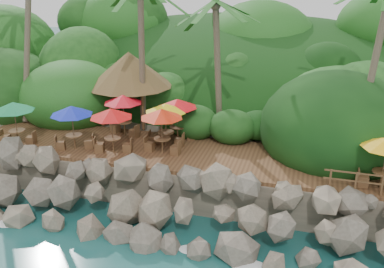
# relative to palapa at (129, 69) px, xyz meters

# --- Properties ---
(ground) EXTENTS (140.00, 140.00, 0.00)m
(ground) POSITION_rel_palapa_xyz_m (5.34, -10.09, -5.79)
(ground) COLOR #19514F
(ground) RESTS_ON ground
(land_base) EXTENTS (32.00, 25.20, 2.10)m
(land_base) POSITION_rel_palapa_xyz_m (5.34, 5.91, -4.74)
(land_base) COLOR gray
(land_base) RESTS_ON ground
(jungle_hill) EXTENTS (44.80, 28.00, 15.40)m
(jungle_hill) POSITION_rel_palapa_xyz_m (5.34, 13.41, -5.79)
(jungle_hill) COLOR #143811
(jungle_hill) RESTS_ON ground
(seawall) EXTENTS (29.00, 4.00, 2.30)m
(seawall) POSITION_rel_palapa_xyz_m (5.34, -8.09, -4.64)
(seawall) COLOR gray
(seawall) RESTS_ON ground
(terrace) EXTENTS (26.00, 5.00, 0.20)m
(terrace) POSITION_rel_palapa_xyz_m (5.34, -4.09, -3.59)
(terrace) COLOR brown
(terrace) RESTS_ON land_base
(jungle_foliage) EXTENTS (44.00, 16.00, 12.00)m
(jungle_foliage) POSITION_rel_palapa_xyz_m (5.34, 4.91, -5.79)
(jungle_foliage) COLOR #143811
(jungle_foliage) RESTS_ON ground
(foam_line) EXTENTS (25.20, 0.80, 0.06)m
(foam_line) POSITION_rel_palapa_xyz_m (5.34, -9.79, -5.76)
(foam_line) COLOR white
(foam_line) RESTS_ON ground
(palapa) EXTENTS (5.54, 5.54, 4.60)m
(palapa) POSITION_rel_palapa_xyz_m (0.00, 0.00, 0.00)
(palapa) COLOR brown
(palapa) RESTS_ON ground
(dining_clusters) EXTENTS (23.51, 5.53, 2.52)m
(dining_clusters) POSITION_rel_palapa_xyz_m (5.27, -4.26, -1.40)
(dining_clusters) COLOR brown
(dining_clusters) RESTS_ON terrace
(waiter) EXTENTS (0.65, 0.51, 1.58)m
(waiter) POSITION_rel_palapa_xyz_m (10.41, -3.30, -2.70)
(waiter) COLOR silver
(waiter) RESTS_ON terrace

